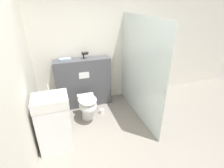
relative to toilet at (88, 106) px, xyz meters
The scene contains 10 objects.
ground_plane 1.25m from the toilet, 70.81° to the right, with size 12.00×12.00×0.00m, color gray.
wall_back 1.29m from the toilet, 63.53° to the left, with size 8.00×0.06×2.50m.
wall_side_left 1.78m from the toilet, 131.30° to the right, with size 0.06×8.00×2.50m.
partition_panel 0.64m from the toilet, 86.08° to the left, with size 1.22×0.30×1.13m.
shower_glass 1.27m from the toilet, ahead, with size 0.04×1.83×2.04m.
toilet is the anchor object (origin of this frame).
sink_vanity 0.89m from the toilet, 138.57° to the right, with size 0.53×0.41×1.12m.
hair_drier 1.11m from the toilet, 78.95° to the left, with size 0.16×0.07×0.15m.
folded_towel 1.07m from the toilet, 117.05° to the left, with size 0.23×0.15×0.05m.
spare_toilet_roll 0.43m from the toilet, 17.41° to the left, with size 0.10×0.10×0.10m.
Camera 1 is at (-0.88, -1.87, 2.27)m, focal length 28.00 mm.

